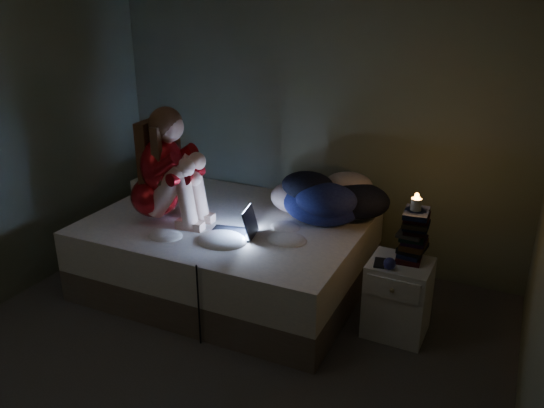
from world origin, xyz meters
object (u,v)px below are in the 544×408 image
Objects in this scene: laptop at (232,220)px; candle at (416,207)px; woman at (153,164)px; nightstand at (398,298)px; bed at (229,252)px; phone at (380,263)px.

candle is at bearing -1.32° from laptop.
woman is 0.75m from laptop.
woman is at bearing -175.06° from nightstand.
phone is at bearing -8.20° from bed.
laptop reaches higher than bed.
phone is (-0.12, -0.08, 0.28)m from nightstand.
candle is at bearing 62.47° from nightstand.
candle reaches higher than laptop.
bed is 6.32× the size of laptop.
bed is at bearing 179.22° from candle.
phone is (1.25, -0.18, 0.26)m from bed.
bed is 3.81× the size of nightstand.
nightstand is at bearing 22.06° from phone.
laptop is 1.09m from phone.
laptop is at bearing 172.26° from phone.
laptop reaches higher than nightstand.
woman is 1.94m from candle.
laptop is 2.33× the size of phone.
woman is 2.02m from nightstand.
phone is (1.08, 0.06, -0.14)m from laptop.
bed is 25.78× the size of candle.
woman is at bearing 167.15° from laptop.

